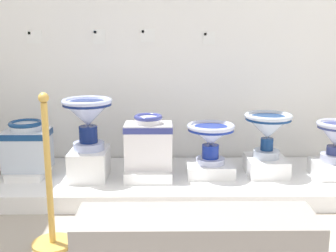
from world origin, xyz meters
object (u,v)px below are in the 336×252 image
Objects in this scene: info_placard_third at (147,35)px; antique_toilet_tall_cobalt at (211,136)px; plinth_block_broad_patterned at (90,163)px; antique_toilet_rightmost at (336,136)px; antique_toilet_leftmost at (268,127)px; stanchion_post_near_left at (50,204)px; plinth_block_rightmost at (333,169)px; museum_bench at (196,250)px; info_placard_first at (34,37)px; plinth_block_leftmost at (266,166)px; antique_toilet_slender_white at (27,144)px; antique_toilet_pale_glazed at (148,141)px; info_placard_second at (99,36)px; plinth_block_pale_glazed at (149,172)px; plinth_block_slender_white at (29,172)px; info_placard_fourth at (209,38)px; plinth_block_tall_cobalt at (210,169)px; antique_toilet_broad_patterned at (88,115)px.

antique_toilet_tall_cobalt is at bearing -44.88° from info_placard_third.
antique_toilet_rightmost is (2.05, 0.01, 0.23)m from plinth_block_broad_patterned.
info_placard_third reaches higher than antique_toilet_leftmost.
antique_toilet_rightmost is 0.35× the size of stanchion_post_near_left.
plinth_block_rightmost is 1.85m from museum_bench.
plinth_block_leftmost is at bearing -13.74° from info_placard_first.
antique_toilet_slender_white is 0.33× the size of museum_bench.
plinth_block_leftmost is 0.30× the size of museum_bench.
plinth_block_broad_patterned is 2.87× the size of info_placard_first.
info_placard_second is (-0.47, 0.58, 0.84)m from antique_toilet_pale_glazed.
plinth_block_pale_glazed is 0.27m from antique_toilet_pale_glazed.
antique_toilet_leftmost is (2.02, 0.02, 0.38)m from plinth_block_slender_white.
info_placard_first is (-2.62, 0.57, 0.80)m from antique_toilet_rightmost.
info_placard_fourth reaches higher than plinth_block_rightmost.
museum_bench is at bearing -116.76° from plinth_block_leftmost.
antique_toilet_pale_glazed is at bearing -116.57° from plinth_block_pale_glazed.
antique_toilet_slender_white reaches higher than plinth_block_leftmost.
antique_toilet_leftmost is 2.95× the size of info_placard_third.
info_placard_third reaches higher than info_placard_first.
antique_toilet_slender_white is at bearing 176.98° from plinth_block_pale_glazed.
plinth_block_broad_patterned is 2.95× the size of info_placard_second.
plinth_block_tall_cobalt is at bearing 4.81° from plinth_block_pale_glazed.
info_placard_fourth is at bearing 18.65° from antique_toilet_slender_white.
info_placard_first reaches higher than antique_toilet_tall_cobalt.
plinth_block_tall_cobalt is at bearing -28.64° from info_placard_second.
antique_toilet_pale_glazed is 1.01m from antique_toilet_leftmost.
plinth_block_rightmost is (0.55, -0.07, -0.35)m from antique_toilet_leftmost.
info_placard_fourth reaches higher than plinth_block_broad_patterned.
museum_bench is at bearing -97.56° from info_placard_fourth.
antique_toilet_broad_patterned is 0.44× the size of stanchion_post_near_left.
museum_bench is (-0.25, -1.92, -1.08)m from info_placard_fourth.
info_placard_fourth reaches higher than plinth_block_pale_glazed.
antique_toilet_pale_glazed reaches higher than museum_bench.
plinth_block_leftmost is at bearing 63.24° from museum_bench.
info_placard_fourth is (1.04, 0.58, 0.61)m from antique_toilet_broad_patterned.
antique_toilet_tall_cobalt is 0.41× the size of stanchion_post_near_left.
plinth_block_slender_white is at bearing -179.33° from antique_toilet_leftmost.
plinth_block_pale_glazed is at bearing 57.15° from stanchion_post_near_left.
antique_toilet_pale_glazed reaches higher than antique_toilet_tall_cobalt.
antique_toilet_slender_white is 2.58m from antique_toilet_rightmost.
antique_toilet_slender_white is 1.92m from museum_bench.
info_placard_third reaches higher than antique_toilet_slender_white.
antique_toilet_slender_white is at bearing 176.98° from antique_toilet_pale_glazed.
plinth_block_slender_white is 0.92× the size of antique_toilet_broad_patterned.
antique_toilet_tall_cobalt is at bearing -176.01° from antique_toilet_leftmost.
antique_toilet_slender_white is 1.20× the size of antique_toilet_rightmost.
antique_toilet_tall_cobalt is (0.52, 0.04, 0.30)m from plinth_block_pale_glazed.
antique_toilet_slender_white is 0.42× the size of stanchion_post_near_left.
antique_toilet_leftmost is at bearing -47.76° from info_placard_fourth.
plinth_block_leftmost is at bearing 2.79° from antique_toilet_broad_patterned.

